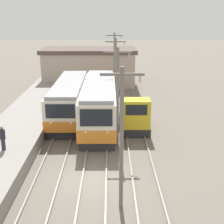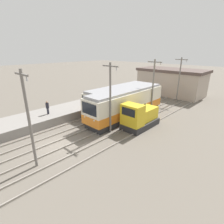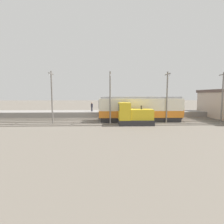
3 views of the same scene
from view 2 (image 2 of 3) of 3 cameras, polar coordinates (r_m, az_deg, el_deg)
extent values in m
plane|color=#665E54|center=(17.38, -17.66, -10.23)|extent=(200.00, 200.00, 0.00)
cube|color=gray|center=(22.43, -25.67, -2.98)|extent=(4.50, 54.00, 0.99)
cube|color=gray|center=(20.06, -22.38, -6.44)|extent=(0.10, 60.00, 0.14)
cube|color=gray|center=(18.86, -20.52, -7.88)|extent=(0.10, 60.00, 0.14)
cube|color=gray|center=(17.75, -18.52, -9.40)|extent=(0.10, 60.00, 0.14)
cube|color=gray|center=(16.63, -16.10, -11.22)|extent=(0.10, 60.00, 0.14)
cube|color=gray|center=(15.47, -13.04, -13.45)|extent=(0.10, 60.00, 0.14)
cube|color=gray|center=(14.46, -9.74, -15.78)|extent=(0.10, 60.00, 0.14)
cube|color=#28282B|center=(25.91, 2.37, 1.57)|extent=(2.58, 11.03, 0.70)
cube|color=silver|center=(25.46, 2.42, 5.00)|extent=(2.80, 11.49, 2.50)
cube|color=orange|center=(25.68, 2.39, 3.27)|extent=(2.84, 11.53, 0.90)
cube|color=black|center=(21.48, -7.83, 3.43)|extent=(2.24, 0.06, 1.10)
sphere|color=silver|center=(22.34, -8.98, 1.45)|extent=(0.18, 0.18, 0.18)
sphere|color=silver|center=(21.19, -6.43, 0.57)|extent=(0.18, 0.18, 0.18)
cube|color=#939399|center=(25.15, 2.46, 8.07)|extent=(2.46, 11.03, 0.28)
cube|color=#28282B|center=(22.95, 4.72, -0.91)|extent=(2.58, 11.77, 0.70)
cube|color=silver|center=(22.40, 4.84, 3.27)|extent=(2.80, 12.26, 2.79)
cube|color=orange|center=(22.67, 4.78, 1.11)|extent=(2.84, 12.30, 1.00)
cube|color=black|center=(18.06, -7.55, 0.97)|extent=(2.24, 0.06, 1.23)
sphere|color=silver|center=(18.99, -8.90, -1.56)|extent=(0.18, 0.18, 0.18)
sphere|color=silver|center=(17.86, -5.86, -2.81)|extent=(0.18, 0.18, 0.18)
cube|color=#939399|center=(22.02, 4.95, 7.10)|extent=(2.46, 11.77, 0.28)
cube|color=#28282B|center=(20.44, 9.20, -3.76)|extent=(2.40, 4.59, 0.70)
cube|color=gold|center=(18.70, 6.71, -0.94)|extent=(2.28, 1.47, 2.30)
cube|color=black|center=(17.96, 5.31, -0.05)|extent=(1.68, 0.04, 0.83)
cube|color=gold|center=(20.63, 10.53, -0.48)|extent=(1.92, 3.02, 1.40)
cylinder|color=black|center=(20.33, 10.69, 2.03)|extent=(0.16, 0.16, 0.50)
cylinder|color=slate|center=(13.49, -25.37, -2.96)|extent=(0.20, 0.20, 7.27)
cube|color=slate|center=(12.71, -27.54, 10.88)|extent=(2.00, 0.12, 0.12)
cylinder|color=#B2B2B7|center=(11.99, -26.07, 9.73)|extent=(0.10, 0.10, 0.30)
cylinder|color=slate|center=(17.74, -0.56, 4.13)|extent=(0.20, 0.20, 7.27)
cube|color=slate|center=(17.15, -0.59, 14.76)|extent=(2.00, 0.12, 0.12)
cylinder|color=#B2B2B7|center=(16.63, 1.44, 13.91)|extent=(0.10, 0.10, 0.30)
cylinder|color=slate|center=(24.06, 13.17, 7.76)|extent=(0.20, 0.20, 7.27)
cube|color=slate|center=(23.63, 13.80, 15.57)|extent=(2.00, 0.12, 0.12)
cylinder|color=#B2B2B7|center=(23.25, 15.51, 14.88)|extent=(0.10, 0.10, 0.30)
cylinder|color=slate|center=(31.21, 21.01, 9.63)|extent=(0.20, 0.20, 7.27)
cube|color=slate|center=(30.88, 21.77, 15.62)|extent=(2.00, 0.12, 0.12)
cylinder|color=#B2B2B7|center=(30.59, 23.14, 15.04)|extent=(0.10, 0.10, 0.30)
cylinder|color=#282833|center=(22.56, -20.18, 0.32)|extent=(0.26, 0.26, 0.78)
cylinder|color=#23232D|center=(22.36, -20.39, 2.03)|extent=(0.38, 0.38, 0.63)
sphere|color=#9E7051|center=(22.24, -20.52, 3.07)|extent=(0.22, 0.22, 0.22)
cube|color=#AD9E8E|center=(36.66, 18.67, 8.97)|extent=(12.00, 6.00, 4.45)
cube|color=#51423D|center=(36.33, 19.10, 12.79)|extent=(12.60, 6.30, 0.50)
camera|label=1|loc=(15.82, -85.77, 6.09)|focal=50.00mm
camera|label=3|loc=(17.71, 86.44, -13.84)|focal=28.00mm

